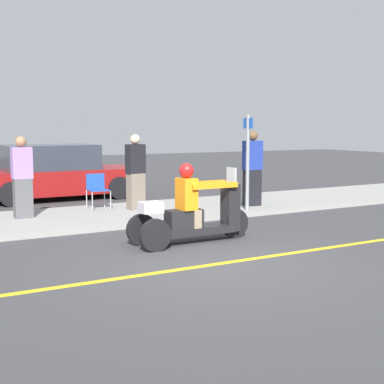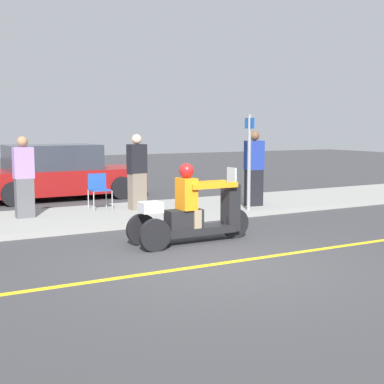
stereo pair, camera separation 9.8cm
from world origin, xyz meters
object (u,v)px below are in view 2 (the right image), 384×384
(spectator_near_curb, at_px, (254,170))
(parked_car_lot_left, at_px, (58,173))
(street_sign, at_px, (249,158))
(spectator_far_back, at_px, (24,179))
(motorcycle_trike, at_px, (192,214))
(spectator_by_tree, at_px, (137,173))
(folding_chair_curbside, at_px, (99,187))

(spectator_near_curb, bearing_deg, parked_car_lot_left, 129.28)
(parked_car_lot_left, distance_m, street_sign, 5.90)
(spectator_far_back, relative_size, spectator_near_curb, 0.95)
(parked_car_lot_left, bearing_deg, spectator_far_back, -114.90)
(motorcycle_trike, relative_size, spectator_by_tree, 1.31)
(spectator_far_back, bearing_deg, parked_car_lot_left, 65.10)
(spectator_by_tree, height_order, folding_chair_curbside, spectator_by_tree)
(spectator_by_tree, bearing_deg, spectator_near_curb, -16.62)
(spectator_far_back, distance_m, street_sign, 4.99)
(motorcycle_trike, relative_size, parked_car_lot_left, 0.50)
(spectator_by_tree, xyz_separation_m, parked_car_lot_left, (-0.91, 3.63, -0.24))
(spectator_by_tree, bearing_deg, spectator_far_back, 177.68)
(folding_chair_curbside, distance_m, street_sign, 3.59)
(motorcycle_trike, distance_m, street_sign, 3.34)
(motorcycle_trike, xyz_separation_m, spectator_by_tree, (0.35, 3.32, 0.45))
(spectator_far_back, distance_m, spectator_by_tree, 2.54)
(folding_chair_curbside, relative_size, parked_car_lot_left, 0.18)
(motorcycle_trike, height_order, parked_car_lot_left, parked_car_lot_left)
(spectator_by_tree, xyz_separation_m, folding_chair_curbside, (-0.75, 0.56, -0.34))
(spectator_far_back, xyz_separation_m, street_sign, (4.76, -1.45, 0.37))
(motorcycle_trike, height_order, spectator_near_curb, spectator_near_curb)
(spectator_near_curb, xyz_separation_m, parked_car_lot_left, (-3.64, 4.44, -0.28))
(spectator_far_back, relative_size, spectator_by_tree, 0.99)
(spectator_far_back, xyz_separation_m, spectator_near_curb, (5.27, -0.92, 0.05))
(motorcycle_trike, distance_m, folding_chair_curbside, 3.91)
(spectator_near_curb, height_order, parked_car_lot_left, spectator_near_curb)
(spectator_far_back, height_order, parked_car_lot_left, spectator_far_back)
(parked_car_lot_left, relative_size, street_sign, 2.07)
(folding_chair_curbside, height_order, street_sign, street_sign)
(motorcycle_trike, bearing_deg, folding_chair_curbside, 95.79)
(spectator_by_tree, bearing_deg, folding_chair_curbside, 143.17)
(spectator_far_back, xyz_separation_m, spectator_by_tree, (2.54, -0.10, 0.01))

